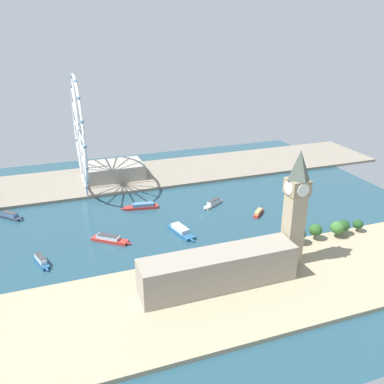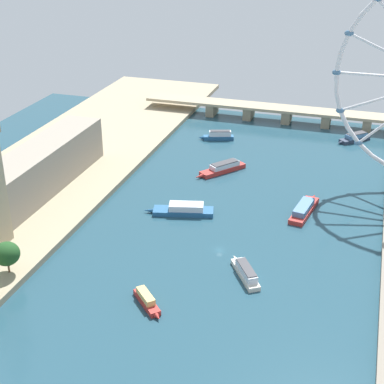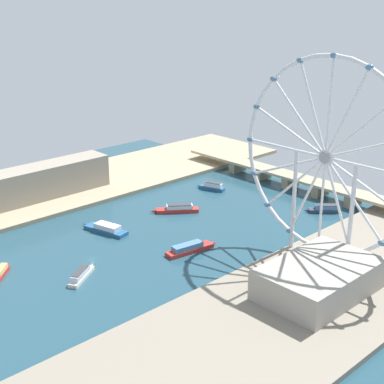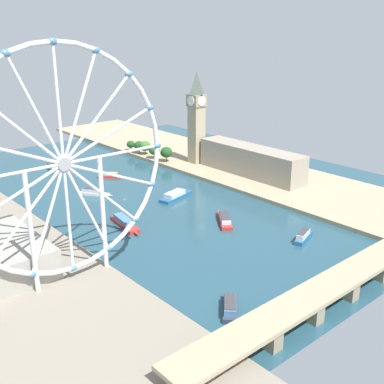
{
  "view_description": "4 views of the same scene",
  "coord_description": "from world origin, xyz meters",
  "px_view_note": "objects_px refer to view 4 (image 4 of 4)",
  "views": [
    {
      "loc": [
        -310.64,
        120.44,
        159.52
      ],
      "look_at": [
        11.76,
        5.45,
        18.55
      ],
      "focal_mm": 38.2,
      "sensor_mm": 36.0,
      "label": 1
    },
    {
      "loc": [
        57.39,
        -222.6,
        141.24
      ],
      "look_at": [
        -22.02,
        27.75,
        13.55
      ],
      "focal_mm": 54.71,
      "sensor_mm": 36.0,
      "label": 2
    },
    {
      "loc": [
        255.69,
        -159.92,
        147.23
      ],
      "look_at": [
        -13.17,
        92.72,
        15.57
      ],
      "focal_mm": 52.53,
      "sensor_mm": 36.0,
      "label": 3
    },
    {
      "loc": [
        187.23,
        293.3,
        122.91
      ],
      "look_at": [
        -15.81,
        60.11,
        15.66
      ],
      "focal_mm": 44.8,
      "sensor_mm": 36.0,
      "label": 4
    }
  ],
  "objects_px": {
    "clock_tower": "(196,116)",
    "tour_boat_5": "(304,236)",
    "parliament_block": "(251,161)",
    "tour_boat_0": "(125,223)",
    "tour_boat_2": "(94,192)",
    "tour_boat_4": "(224,219)",
    "tour_boat_7": "(176,195)",
    "river_bridge": "(343,281)",
    "ferris_wheel": "(64,165)",
    "tour_boat_6": "(109,176)",
    "tour_boat_3": "(52,167)",
    "tour_boat_1": "(230,306)"
  },
  "relations": [
    {
      "from": "tour_boat_1",
      "to": "ferris_wheel",
      "type": "bearing_deg",
      "value": 75.95
    },
    {
      "from": "river_bridge",
      "to": "tour_boat_2",
      "type": "height_order",
      "value": "river_bridge"
    },
    {
      "from": "clock_tower",
      "to": "tour_boat_0",
      "type": "bearing_deg",
      "value": 30.65
    },
    {
      "from": "tour_boat_1",
      "to": "tour_boat_7",
      "type": "height_order",
      "value": "tour_boat_1"
    },
    {
      "from": "ferris_wheel",
      "to": "tour_boat_5",
      "type": "height_order",
      "value": "ferris_wheel"
    },
    {
      "from": "tour_boat_0",
      "to": "tour_boat_4",
      "type": "bearing_deg",
      "value": 63.58
    },
    {
      "from": "river_bridge",
      "to": "tour_boat_7",
      "type": "xyz_separation_m",
      "value": [
        -26.99,
        -159.32,
        -5.42
      ]
    },
    {
      "from": "tour_boat_2",
      "to": "tour_boat_6",
      "type": "bearing_deg",
      "value": 100.84
    },
    {
      "from": "parliament_block",
      "to": "tour_boat_2",
      "type": "bearing_deg",
      "value": -21.05
    },
    {
      "from": "tour_boat_4",
      "to": "parliament_block",
      "type": "bearing_deg",
      "value": -19.6
    },
    {
      "from": "river_bridge",
      "to": "tour_boat_1",
      "type": "bearing_deg",
      "value": -27.34
    },
    {
      "from": "river_bridge",
      "to": "tour_boat_2",
      "type": "bearing_deg",
      "value": -85.52
    },
    {
      "from": "parliament_block",
      "to": "tour_boat_2",
      "type": "xyz_separation_m",
      "value": [
        123.97,
        -47.7,
        -12.71
      ]
    },
    {
      "from": "tour_boat_0",
      "to": "tour_boat_5",
      "type": "bearing_deg",
      "value": 47.0
    },
    {
      "from": "tour_boat_0",
      "to": "tour_boat_6",
      "type": "bearing_deg",
      "value": 162.28
    },
    {
      "from": "ferris_wheel",
      "to": "tour_boat_5",
      "type": "relative_size",
      "value": 4.84
    },
    {
      "from": "tour_boat_3",
      "to": "tour_boat_5",
      "type": "bearing_deg",
      "value": -161.52
    },
    {
      "from": "tour_boat_3",
      "to": "tour_boat_5",
      "type": "height_order",
      "value": "tour_boat_5"
    },
    {
      "from": "tour_boat_6",
      "to": "tour_boat_7",
      "type": "relative_size",
      "value": 0.48
    },
    {
      "from": "ferris_wheel",
      "to": "river_bridge",
      "type": "height_order",
      "value": "ferris_wheel"
    },
    {
      "from": "tour_boat_5",
      "to": "tour_boat_6",
      "type": "height_order",
      "value": "tour_boat_5"
    },
    {
      "from": "river_bridge",
      "to": "tour_boat_3",
      "type": "relative_size",
      "value": 7.75
    },
    {
      "from": "parliament_block",
      "to": "tour_boat_4",
      "type": "xyz_separation_m",
      "value": [
        86.35,
        55.98,
        -12.71
      ]
    },
    {
      "from": "ferris_wheel",
      "to": "tour_boat_6",
      "type": "height_order",
      "value": "ferris_wheel"
    },
    {
      "from": "ferris_wheel",
      "to": "tour_boat_7",
      "type": "distance_m",
      "value": 147.99
    },
    {
      "from": "ferris_wheel",
      "to": "river_bridge",
      "type": "bearing_deg",
      "value": 134.14
    },
    {
      "from": "ferris_wheel",
      "to": "tour_boat_7",
      "type": "bearing_deg",
      "value": -151.52
    },
    {
      "from": "tour_boat_7",
      "to": "tour_boat_6",
      "type": "bearing_deg",
      "value": 83.5
    },
    {
      "from": "tour_boat_4",
      "to": "tour_boat_7",
      "type": "height_order",
      "value": "tour_boat_4"
    },
    {
      "from": "tour_boat_0",
      "to": "tour_boat_2",
      "type": "relative_size",
      "value": 1.45
    },
    {
      "from": "parliament_block",
      "to": "tour_boat_3",
      "type": "bearing_deg",
      "value": -49.35
    },
    {
      "from": "river_bridge",
      "to": "tour_boat_7",
      "type": "distance_m",
      "value": 161.68
    },
    {
      "from": "clock_tower",
      "to": "tour_boat_5",
      "type": "xyz_separation_m",
      "value": [
        60.53,
        166.58,
        -43.2
      ]
    },
    {
      "from": "ferris_wheel",
      "to": "tour_boat_0",
      "type": "height_order",
      "value": "ferris_wheel"
    },
    {
      "from": "river_bridge",
      "to": "tour_boat_3",
      "type": "xyz_separation_m",
      "value": [
        8.68,
        -293.62,
        -5.64
      ]
    },
    {
      "from": "tour_boat_0",
      "to": "tour_boat_2",
      "type": "bearing_deg",
      "value": 175.31
    },
    {
      "from": "tour_boat_5",
      "to": "tour_boat_6",
      "type": "bearing_deg",
      "value": 78.18
    },
    {
      "from": "parliament_block",
      "to": "tour_boat_0",
      "type": "height_order",
      "value": "parliament_block"
    },
    {
      "from": "parliament_block",
      "to": "tour_boat_5",
      "type": "height_order",
      "value": "parliament_block"
    },
    {
      "from": "tour_boat_2",
      "to": "tour_boat_3",
      "type": "height_order",
      "value": "tour_boat_2"
    },
    {
      "from": "tour_boat_7",
      "to": "ferris_wheel",
      "type": "bearing_deg",
      "value": -165.77
    },
    {
      "from": "parliament_block",
      "to": "tour_boat_2",
      "type": "height_order",
      "value": "parliament_block"
    },
    {
      "from": "tour_boat_2",
      "to": "tour_boat_4",
      "type": "bearing_deg",
      "value": -12.82
    },
    {
      "from": "tour_boat_4",
      "to": "tour_boat_1",
      "type": "bearing_deg",
      "value": 174.1
    },
    {
      "from": "river_bridge",
      "to": "tour_boat_1",
      "type": "relative_size",
      "value": 9.98
    },
    {
      "from": "tour_boat_7",
      "to": "river_bridge",
      "type": "bearing_deg",
      "value": -113.87
    },
    {
      "from": "parliament_block",
      "to": "tour_boat_3",
      "type": "distance_m",
      "value": 179.38
    },
    {
      "from": "tour_boat_5",
      "to": "tour_boat_2",
      "type": "bearing_deg",
      "value": 90.82
    },
    {
      "from": "tour_boat_4",
      "to": "tour_boat_7",
      "type": "relative_size",
      "value": 0.84
    },
    {
      "from": "clock_tower",
      "to": "ferris_wheel",
      "type": "bearing_deg",
      "value": 32.68
    }
  ]
}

